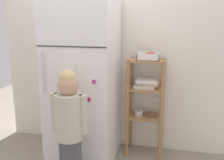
{
  "coord_description": "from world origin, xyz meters",
  "views": [
    {
      "loc": [
        0.66,
        -2.61,
        1.55
      ],
      "look_at": [
        0.04,
        0.02,
        0.9
      ],
      "focal_mm": 42.3,
      "sensor_mm": 36.0,
      "label": 1
    }
  ],
  "objects_px": {
    "pantry_shelf_unit": "(146,97)",
    "child_standing": "(69,116)",
    "refrigerator": "(83,81)",
    "fruit_bin": "(150,56)"
  },
  "relations": [
    {
      "from": "pantry_shelf_unit",
      "to": "child_standing",
      "type": "bearing_deg",
      "value": -131.3
    },
    {
      "from": "child_standing",
      "to": "pantry_shelf_unit",
      "type": "xyz_separation_m",
      "value": [
        0.62,
        0.71,
        0.02
      ]
    },
    {
      "from": "child_standing",
      "to": "refrigerator",
      "type": "bearing_deg",
      "value": 94.77
    },
    {
      "from": "refrigerator",
      "to": "pantry_shelf_unit",
      "type": "height_order",
      "value": "refrigerator"
    },
    {
      "from": "refrigerator",
      "to": "fruit_bin",
      "type": "relative_size",
      "value": 7.52
    },
    {
      "from": "refrigerator",
      "to": "fruit_bin",
      "type": "distance_m",
      "value": 0.77
    },
    {
      "from": "child_standing",
      "to": "fruit_bin",
      "type": "relative_size",
      "value": 4.74
    },
    {
      "from": "refrigerator",
      "to": "pantry_shelf_unit",
      "type": "relative_size",
      "value": 1.59
    },
    {
      "from": "child_standing",
      "to": "fruit_bin",
      "type": "bearing_deg",
      "value": 47.62
    },
    {
      "from": "refrigerator",
      "to": "pantry_shelf_unit",
      "type": "xyz_separation_m",
      "value": [
        0.67,
        0.18,
        -0.19
      ]
    }
  ]
}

